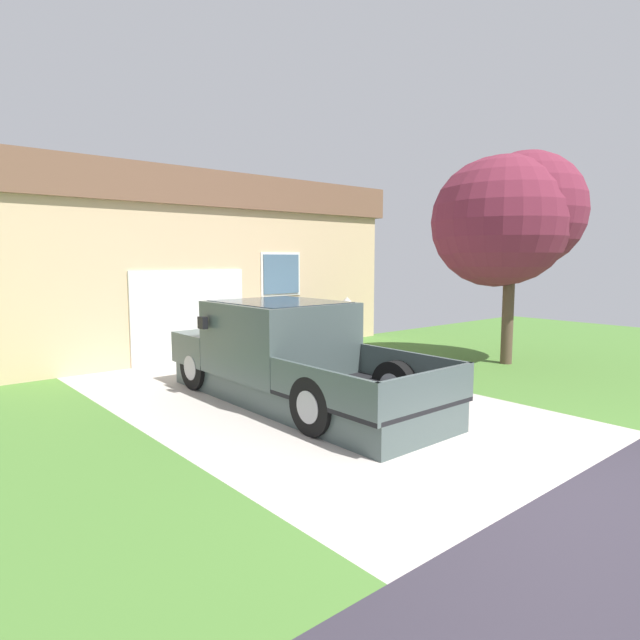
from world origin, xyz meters
TOP-DOWN VIEW (x-y plane):
  - pickup_truck at (-0.09, 4.66)m, footprint 2.04×5.30m
  - person_with_hat at (1.28, 4.57)m, footprint 0.50×0.50m
  - handbag at (1.49, 4.30)m, footprint 0.34×0.19m
  - house_with_garage at (1.13, 11.76)m, footprint 10.79×6.30m
  - front_yard_tree at (5.42, 3.91)m, footprint 3.15×3.20m
  - wheeled_trash_bin at (3.30, 7.84)m, footprint 0.60×0.72m

SIDE VIEW (x-z plane):
  - handbag at x=1.49m, z-range -0.08..0.33m
  - wheeled_trash_bin at x=3.30m, z-range 0.04..1.11m
  - pickup_truck at x=-0.09m, z-range -0.09..1.55m
  - person_with_hat at x=1.28m, z-range 0.11..1.76m
  - house_with_garage at x=1.13m, z-range 0.03..4.37m
  - front_yard_tree at x=5.42m, z-range 0.87..5.51m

